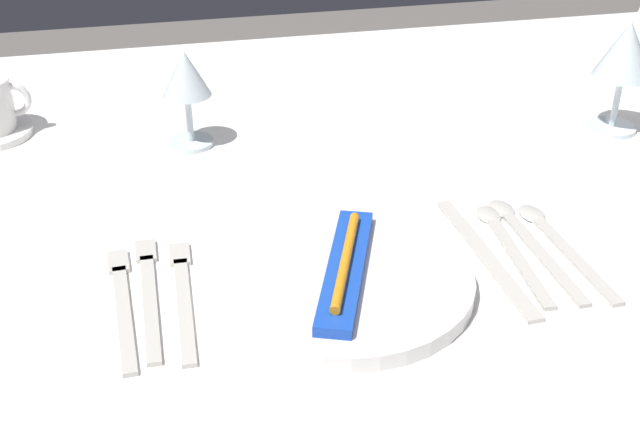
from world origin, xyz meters
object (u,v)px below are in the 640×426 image
at_px(wine_glass_left, 186,80).
at_px(fork_salad, 123,301).
at_px(spoon_tea, 555,239).
at_px(napkin_folded, 637,43).
at_px(toothbrush_package, 345,268).
at_px(fork_outer, 183,293).
at_px(spoon_dessert, 525,236).
at_px(wine_glass_right, 626,54).
at_px(dinner_plate, 345,281).
at_px(fork_inner, 149,291).
at_px(dinner_knife, 487,258).
at_px(spoon_soup, 505,240).

bearing_deg(wine_glass_left, fork_salad, -105.66).
bearing_deg(fork_salad, wine_glass_left, 74.34).
height_order(spoon_tea, napkin_folded, napkin_folded).
relative_size(toothbrush_package, napkin_folded, 1.31).
bearing_deg(fork_salad, fork_outer, 0.87).
bearing_deg(spoon_dessert, wine_glass_right, 45.38).
distance_m(dinner_plate, fork_inner, 0.20).
distance_m(fork_outer, wine_glass_right, 0.68).
distance_m(dinner_knife, spoon_dessert, 0.07).
relative_size(wine_glass_left, napkin_folded, 0.83).
bearing_deg(wine_glass_right, napkin_folded, 51.89).
bearing_deg(fork_inner, wine_glass_left, 78.05).
relative_size(dinner_plate, spoon_soup, 1.28).
bearing_deg(dinner_knife, toothbrush_package, -173.65).
relative_size(fork_inner, spoon_tea, 1.03).
relative_size(dinner_plate, wine_glass_right, 1.67).
bearing_deg(toothbrush_package, spoon_soup, 13.72).
distance_m(dinner_knife, spoon_tea, 0.09).
distance_m(toothbrush_package, fork_inner, 0.20).
distance_m(spoon_soup, wine_glass_left, 0.46).
xyz_separation_m(dinner_knife, wine_glass_right, (0.30, 0.27, 0.11)).
bearing_deg(wine_glass_left, dinner_plate, -71.29).
xyz_separation_m(spoon_tea, wine_glass_left, (-0.37, 0.33, 0.09)).
bearing_deg(toothbrush_package, fork_salad, 174.39).
height_order(fork_salad, spoon_soup, spoon_soup).
bearing_deg(spoon_dessert, spoon_soup, -170.31).
bearing_deg(fork_inner, dinner_knife, -2.63).
distance_m(spoon_tea, wine_glass_left, 0.51).
height_order(wine_glass_left, napkin_folded, napkin_folded).
distance_m(spoon_dessert, spoon_tea, 0.03).
height_order(fork_inner, napkin_folded, napkin_folded).
height_order(fork_inner, wine_glass_right, wine_glass_right).
distance_m(spoon_soup, napkin_folded, 0.51).
height_order(fork_inner, spoon_soup, spoon_soup).
xyz_separation_m(fork_salad, wine_glass_left, (0.10, 0.35, 0.09)).
xyz_separation_m(dinner_plate, fork_outer, (-0.16, 0.02, -0.01)).
bearing_deg(napkin_folded, fork_outer, -151.53).
distance_m(fork_outer, wine_glass_left, 0.36).
xyz_separation_m(fork_outer, spoon_soup, (0.36, 0.02, 0.00)).
xyz_separation_m(toothbrush_package, spoon_soup, (0.19, 0.05, -0.02)).
bearing_deg(spoon_soup, fork_inner, -178.06).
distance_m(toothbrush_package, fork_outer, 0.17).
bearing_deg(spoon_soup, dinner_knife, -138.47).
xyz_separation_m(spoon_soup, wine_glass_right, (0.26, 0.24, 0.11)).
bearing_deg(spoon_tea, wine_glass_right, 50.80).
distance_m(dinner_plate, dinner_knife, 0.16).
bearing_deg(spoon_soup, fork_outer, -176.03).
distance_m(fork_inner, spoon_tea, 0.45).
xyz_separation_m(fork_inner, napkin_folded, (0.74, 0.37, 0.08)).
bearing_deg(toothbrush_package, fork_outer, 172.02).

